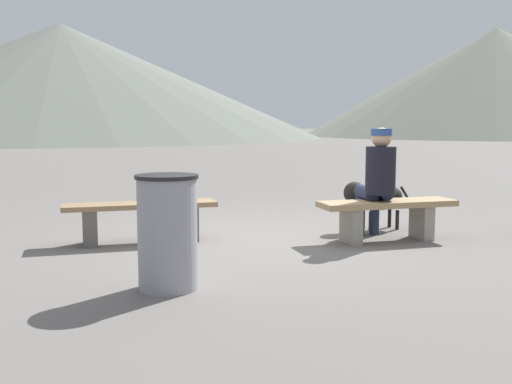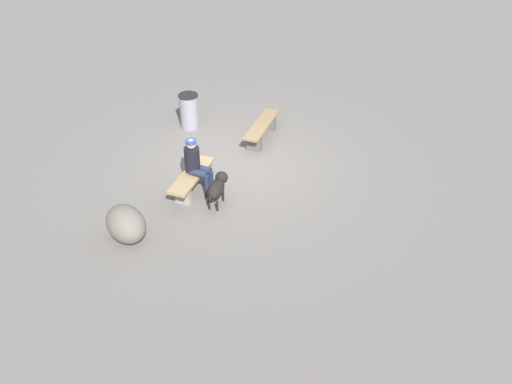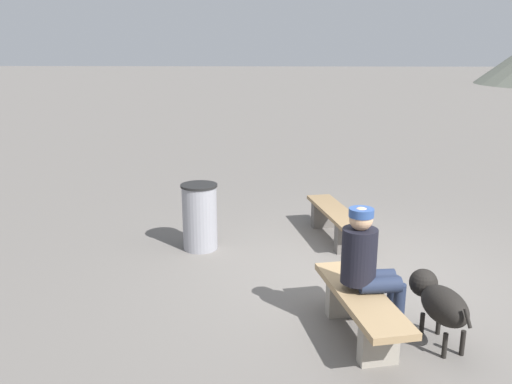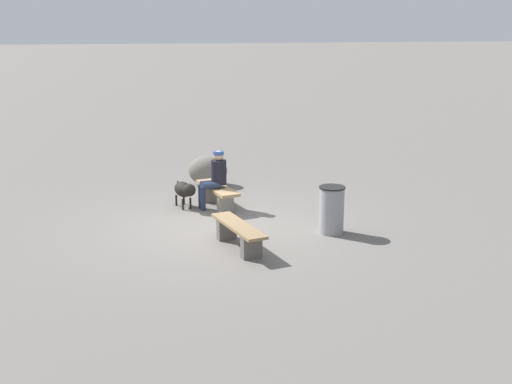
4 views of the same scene
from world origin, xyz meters
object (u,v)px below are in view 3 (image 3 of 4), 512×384
(dog, at_px, (439,301))
(trash_bin, at_px, (200,217))
(bench_left, at_px, (335,219))
(bench_right, at_px, (360,306))
(seated_person, at_px, (367,261))

(dog, distance_m, trash_bin, 3.39)
(bench_left, bearing_deg, dog, 0.17)
(bench_right, xyz_separation_m, seated_person, (-0.10, 0.06, 0.41))
(dog, bearing_deg, seated_person, 62.13)
(seated_person, xyz_separation_m, dog, (0.12, 0.65, -0.32))
(seated_person, xyz_separation_m, trash_bin, (-2.11, -1.91, -0.27))
(bench_left, distance_m, trash_bin, 1.94)
(bench_right, xyz_separation_m, dog, (0.02, 0.70, 0.09))
(bench_left, distance_m, dog, 2.81)
(bench_right, distance_m, trash_bin, 2.89)
(dog, bearing_deg, bench_right, 71.13)
(seated_person, relative_size, trash_bin, 1.38)
(bench_left, xyz_separation_m, seated_person, (2.60, 0.04, 0.43))
(seated_person, relative_size, dog, 1.46)
(bench_right, relative_size, trash_bin, 1.76)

